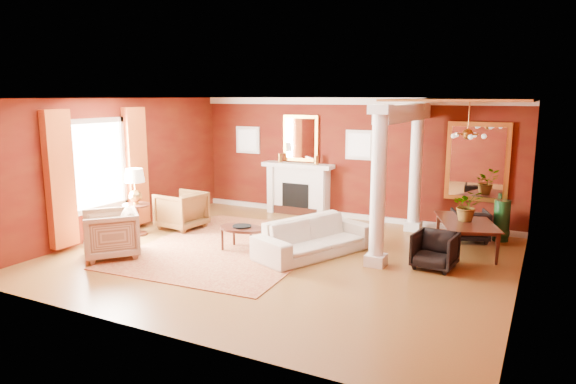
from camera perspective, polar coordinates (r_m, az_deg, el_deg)
The scene contains 27 objects.
ground at distance 9.61m, azimuth -0.62°, elevation -7.18°, with size 8.00×8.00×0.00m, color brown.
room_shell at distance 9.20m, azimuth -0.65°, elevation 4.88°, with size 8.04×7.04×2.92m.
fireplace at distance 12.90m, azimuth 1.13°, elevation 0.38°, with size 1.85×0.42×1.29m.
overmantel_mirror at distance 12.86m, azimuth 1.42°, elevation 5.98°, with size 0.95×0.07×1.15m.
flank_window_left at distance 13.62m, azimuth -4.47°, elevation 5.79°, with size 0.70×0.07×0.70m.
flank_window_right at distance 12.29m, azimuth 7.99°, elevation 5.20°, with size 0.70×0.07×0.70m.
left_window at distance 11.19m, azimuth -20.11°, elevation 2.19°, with size 0.21×2.55×2.60m.
column_front at distance 8.91m, azimuth 9.99°, elevation 0.69°, with size 0.36×0.36×2.80m.
column_back at distance 11.49m, azimuth 14.02°, elevation 2.74°, with size 0.36×0.36×2.80m.
header_beam at distance 10.32m, azimuth 12.89°, elevation 8.59°, with size 0.30×3.20×0.32m, color white.
amber_ceiling at distance 9.94m, azimuth 19.24°, elevation 9.65°, with size 2.30×3.40×0.04m, color #DA8E40.
dining_mirror at distance 11.71m, azimuth 20.28°, elevation 3.15°, with size 1.30×0.07×1.70m.
chandelier at distance 10.01m, azimuth 19.35°, elevation 6.07°, with size 0.60×0.62×0.75m.
crown_trim at distance 12.32m, azimuth 6.99°, elevation 9.99°, with size 8.00×0.08×0.16m, color white.
base_trim at distance 12.65m, azimuth 6.71°, elevation -2.61°, with size 8.00×0.08×0.12m, color white.
rug at distance 10.27m, azimuth -6.24°, elevation -6.02°, with size 3.32×4.42×0.02m, color maroon.
sofa at distance 9.61m, azimuth 2.93°, elevation -4.37°, with size 2.33×0.68×0.91m, color beige.
armchair_leopard at distance 11.73m, azimuth -11.77°, elevation -1.79°, with size 0.90×0.84×0.93m, color black.
armchair_stripe at distance 10.01m, azimuth -19.13°, elevation -4.19°, with size 0.93×0.88×0.96m, color tan.
coffee_table at distance 9.90m, azimuth -5.13°, elevation -4.17°, with size 0.92×0.92×0.46m.
coffee_book at distance 9.93m, azimuth -5.36°, elevation -3.25°, with size 0.15×0.02×0.20m, color black.
side_table at distance 11.35m, azimuth -16.61°, elevation 0.12°, with size 0.57×0.57×1.43m.
dining_table at distance 10.38m, azimuth 19.33°, elevation -3.72°, with size 1.70×0.60×0.95m, color black.
dining_chair_near at distance 9.23m, azimuth 16.02°, elevation -6.07°, with size 0.68×0.64×0.70m, color black.
dining_chair_far at distance 11.20m, azimuth 19.59°, elevation -3.35°, with size 0.69×0.64×0.71m, color black.
green_urn at distance 11.42m, azimuth 22.60°, elevation -3.38°, with size 0.36×0.36×0.86m.
potted_plant at distance 10.23m, azimuth 19.38°, elevation 0.13°, with size 0.54×0.60×0.47m, color #26591E.
Camera 1 is at (4.27, -8.09, 2.93)m, focal length 32.00 mm.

